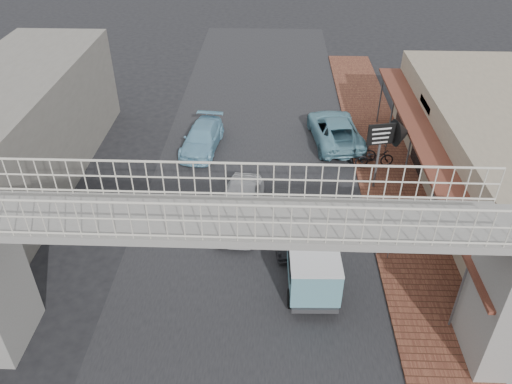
# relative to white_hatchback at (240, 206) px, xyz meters

# --- Properties ---
(ground) EXTENTS (120.00, 120.00, 0.00)m
(ground) POSITION_rel_white_hatchback_xyz_m (0.50, -2.53, -0.75)
(ground) COLOR black
(ground) RESTS_ON ground
(road_strip) EXTENTS (10.00, 60.00, 0.01)m
(road_strip) POSITION_rel_white_hatchback_xyz_m (0.50, -2.53, -0.75)
(road_strip) COLOR black
(road_strip) RESTS_ON ground
(sidewalk) EXTENTS (3.00, 40.00, 0.10)m
(sidewalk) POSITION_rel_white_hatchback_xyz_m (7.00, 0.47, -0.70)
(sidewalk) COLOR brown
(sidewalk) RESTS_ON ground
(shophouse_row) EXTENTS (7.20, 18.00, 4.00)m
(shophouse_row) POSITION_rel_white_hatchback_xyz_m (11.47, 1.47, 1.26)
(shophouse_row) COLOR gray
(shophouse_row) RESTS_ON ground
(footbridge) EXTENTS (16.40, 2.40, 6.34)m
(footbridge) POSITION_rel_white_hatchback_xyz_m (0.50, -6.53, 2.43)
(footbridge) COLOR gray
(footbridge) RESTS_ON ground
(building_far_left) EXTENTS (5.00, 14.00, 5.00)m
(building_far_left) POSITION_rel_white_hatchback_xyz_m (-10.50, 3.47, 1.75)
(building_far_left) COLOR gray
(building_far_left) RESTS_ON ground
(white_hatchback) EXTENTS (2.22, 4.56, 1.50)m
(white_hatchback) POSITION_rel_white_hatchback_xyz_m (0.00, 0.00, 0.00)
(white_hatchback) COLOR silver
(white_hatchback) RESTS_ON ground
(dark_sedan) EXTENTS (1.75, 4.14, 1.33)m
(dark_sedan) POSITION_rel_white_hatchback_xyz_m (2.15, -0.84, -0.09)
(dark_sedan) COLOR black
(dark_sedan) RESTS_ON ground
(angkot_curb) EXTENTS (3.01, 5.42, 1.44)m
(angkot_curb) POSITION_rel_white_hatchback_xyz_m (4.70, 7.21, -0.03)
(angkot_curb) COLOR #669FB1
(angkot_curb) RESTS_ON ground
(angkot_far) EXTENTS (2.21, 4.43, 1.24)m
(angkot_far) POSITION_rel_white_hatchback_xyz_m (-2.40, 6.18, -0.13)
(angkot_far) COLOR #76B1CD
(angkot_far) RESTS_ON ground
(angkot_van) EXTENTS (1.90, 3.96, 1.92)m
(angkot_van) POSITION_rel_white_hatchback_xyz_m (2.84, -3.51, 0.47)
(angkot_van) COLOR black
(angkot_van) RESTS_ON ground
(motorcycle_near) EXTENTS (2.03, 0.96, 1.02)m
(motorcycle_near) POSITION_rel_white_hatchback_xyz_m (6.42, 4.49, -0.14)
(motorcycle_near) COLOR black
(motorcycle_near) RESTS_ON sidewalk
(motorcycle_far) EXTENTS (1.69, 0.80, 0.98)m
(motorcycle_far) POSITION_rel_white_hatchback_xyz_m (5.80, 5.15, -0.16)
(motorcycle_far) COLOR black
(motorcycle_far) RESTS_ON sidewalk
(street_clock) EXTENTS (0.65, 0.64, 2.52)m
(street_clock) POSITION_rel_white_hatchback_xyz_m (5.80, -2.00, 1.44)
(street_clock) COLOR #59595B
(street_clock) RESTS_ON sidewalk
(arrow_sign) EXTENTS (2.05, 1.34, 3.40)m
(arrow_sign) POSITION_rel_white_hatchback_xyz_m (6.97, 2.88, 2.10)
(arrow_sign) COLOR #59595B
(arrow_sign) RESTS_ON sidewalk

